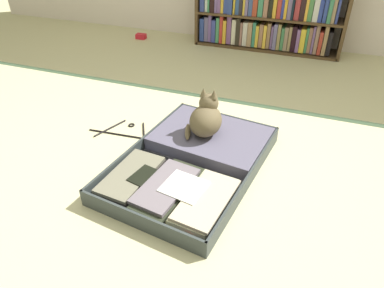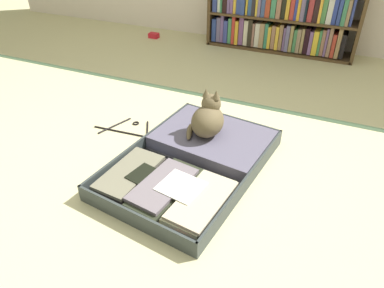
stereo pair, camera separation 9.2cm
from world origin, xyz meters
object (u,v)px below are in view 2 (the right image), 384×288
at_px(black_cat, 208,119).
at_px(clothes_hanger, 130,130).
at_px(open_suitcase, 196,159).
at_px(bookshelf, 282,2).
at_px(small_red_pouch, 154,35).

relative_size(black_cat, clothes_hanger, 0.57).
bearing_deg(open_suitcase, bookshelf, 90.26).
bearing_deg(clothes_hanger, bookshelf, 74.47).
bearing_deg(clothes_hanger, small_red_pouch, 114.02).
distance_m(black_cat, clothes_hanger, 0.54).
bearing_deg(bookshelf, clothes_hanger, -105.53).
bearing_deg(open_suitcase, black_cat, 91.91).
relative_size(bookshelf, black_cat, 5.26).
distance_m(clothes_hanger, small_red_pouch, 1.83).
xyz_separation_m(open_suitcase, black_cat, (-0.01, 0.19, 0.15)).
bearing_deg(small_red_pouch, clothes_hanger, -65.98).
bearing_deg(black_cat, bookshelf, 90.09).
relative_size(open_suitcase, clothes_hanger, 2.28).
height_order(bookshelf, small_red_pouch, bookshelf).
xyz_separation_m(bookshelf, small_red_pouch, (-1.25, -0.16, -0.41)).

